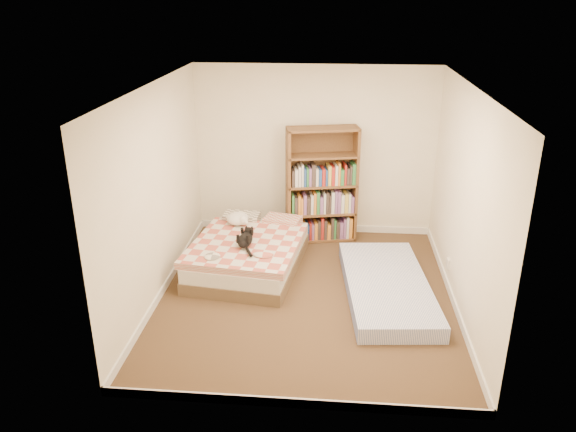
# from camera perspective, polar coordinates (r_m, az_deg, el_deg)

# --- Properties ---
(room) EXTENTS (3.51, 4.01, 2.51)m
(room) POSITION_cam_1_polar(r_m,az_deg,el_deg) (6.38, 1.97, 1.35)
(room) COLOR #462F1E
(room) RESTS_ON ground
(bed) EXTENTS (1.51, 1.96, 0.49)m
(bed) POSITION_cam_1_polar(r_m,az_deg,el_deg) (7.46, -3.95, -3.68)
(bed) COLOR brown
(bed) RESTS_ON room
(bookshelf) EXTENTS (1.08, 0.54, 1.68)m
(bookshelf) POSITION_cam_1_polar(r_m,az_deg,el_deg) (8.19, 3.41, 1.62)
(bookshelf) COLOR #572E1E
(bookshelf) RESTS_ON room
(floor_mattress) EXTENTS (1.16, 2.22, 0.19)m
(floor_mattress) POSITION_cam_1_polar(r_m,az_deg,el_deg) (6.97, 9.98, -7.09)
(floor_mattress) COLOR #717EBC
(floor_mattress) RESTS_ON room
(black_cat) EXTENTS (0.23, 0.68, 0.16)m
(black_cat) POSITION_cam_1_polar(r_m,az_deg,el_deg) (7.16, -4.31, -2.31)
(black_cat) COLOR black
(black_cat) RESTS_ON bed
(white_dog) EXTENTS (0.34, 0.34, 0.16)m
(white_dog) POSITION_cam_1_polar(r_m,az_deg,el_deg) (7.76, -5.07, -0.28)
(white_dog) COLOR white
(white_dog) RESTS_ON bed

